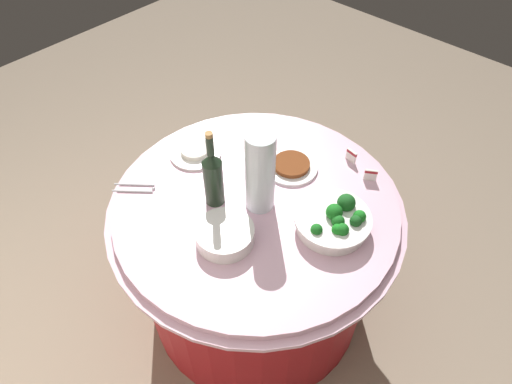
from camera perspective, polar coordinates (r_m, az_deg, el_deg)
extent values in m
plane|color=gray|center=(2.34, 0.00, -13.20)|extent=(6.00, 6.00, 0.00)
cylinder|color=maroon|center=(2.05, 0.00, -8.46)|extent=(1.01, 1.01, 0.69)
cylinder|color=#E0B2C6|center=(1.76, 0.00, -1.98)|extent=(1.16, 1.16, 0.02)
cylinder|color=#E0B2C6|center=(1.74, 0.00, -1.44)|extent=(1.10, 1.10, 0.03)
cylinder|color=white|center=(1.65, 9.57, -3.89)|extent=(0.26, 0.26, 0.05)
cylinder|color=white|center=(1.63, 9.71, -3.20)|extent=(0.28, 0.28, 0.01)
sphere|color=#19671E|center=(1.57, 7.63, -4.80)|extent=(0.04, 0.04, 0.04)
sphere|color=#19751E|center=(1.63, 12.98, -3.05)|extent=(0.05, 0.05, 0.05)
sphere|color=#19551E|center=(1.66, 11.38, -1.35)|extent=(0.07, 0.07, 0.07)
sphere|color=#196C1E|center=(1.59, 10.88, -4.72)|extent=(0.05, 0.05, 0.05)
sphere|color=#197B1E|center=(1.58, 10.28, -4.71)|extent=(0.04, 0.04, 0.04)
sphere|color=#19631E|center=(1.60, 10.35, -3.68)|extent=(0.05, 0.05, 0.05)
sphere|color=#196C1E|center=(1.61, 9.89, -2.52)|extent=(0.06, 0.06, 0.06)
sphere|color=#19531E|center=(1.62, 12.53, -3.62)|extent=(0.04, 0.04, 0.04)
cylinder|color=white|center=(1.62, -3.91, -5.96)|extent=(0.21, 0.21, 0.01)
cylinder|color=white|center=(1.61, -3.92, -5.75)|extent=(0.21, 0.21, 0.01)
cylinder|color=white|center=(1.60, -3.94, -5.53)|extent=(0.21, 0.21, 0.01)
cylinder|color=white|center=(1.59, -3.96, -5.32)|extent=(0.21, 0.21, 0.01)
cylinder|color=white|center=(1.58, -3.98, -5.10)|extent=(0.21, 0.21, 0.01)
cylinder|color=white|center=(1.58, -4.00, -4.88)|extent=(0.21, 0.21, 0.01)
cylinder|color=#1D2E1E|center=(1.67, -5.39, 1.22)|extent=(0.07, 0.07, 0.20)
cone|color=#1D2E1E|center=(1.58, -5.69, 4.22)|extent=(0.07, 0.07, 0.04)
cylinder|color=#1D2E1E|center=(1.54, -5.85, 5.85)|extent=(0.03, 0.03, 0.08)
cylinder|color=#B2844C|center=(1.51, -5.99, 7.21)|extent=(0.03, 0.03, 0.02)
cylinder|color=silver|center=(1.60, 0.45, 2.49)|extent=(0.11, 0.11, 0.34)
sphere|color=#E5B26B|center=(1.70, -0.10, -0.27)|extent=(0.06, 0.06, 0.06)
sphere|color=#E5B26B|center=(1.68, 0.28, -1.15)|extent=(0.06, 0.06, 0.06)
sphere|color=#E5B26B|center=(1.70, 1.10, -0.47)|extent=(0.06, 0.06, 0.06)
sphere|color=#72C64C|center=(1.66, -0.28, 0.68)|extent=(0.06, 0.06, 0.06)
sphere|color=#72C64C|center=(1.64, 0.71, 0.11)|extent=(0.06, 0.06, 0.06)
sphere|color=#72C64C|center=(1.67, 0.88, 1.02)|extent=(0.06, 0.06, 0.06)
sphere|color=red|center=(1.61, -0.22, 1.66)|extent=(0.06, 0.06, 0.06)
sphere|color=red|center=(1.61, 1.07, 1.60)|extent=(0.06, 0.06, 0.06)
sphere|color=red|center=(1.63, 0.49, 2.42)|extent=(0.06, 0.06, 0.06)
sphere|color=#E5B26B|center=(1.56, 0.09, 2.78)|extent=(0.06, 0.06, 0.06)
sphere|color=#E5B26B|center=(1.58, 1.22, 3.26)|extent=(0.06, 0.06, 0.06)
sphere|color=#E5B26B|center=(1.59, 0.07, 3.70)|extent=(0.06, 0.06, 0.06)
cylinder|color=silver|center=(1.83, -15.40, 0.09)|extent=(0.13, 0.11, 0.01)
cylinder|color=silver|center=(1.85, -15.16, 0.91)|extent=(0.13, 0.11, 0.01)
sphere|color=silver|center=(1.82, -12.86, 0.43)|extent=(0.01, 0.01, 0.01)
cylinder|color=white|center=(1.93, -7.66, 4.98)|extent=(0.22, 0.22, 0.01)
cylinder|color=white|center=(1.92, -7.71, 5.34)|extent=(0.12, 0.12, 0.02)
cylinder|color=white|center=(1.86, 4.48, 3.21)|extent=(0.22, 0.22, 0.01)
cylinder|color=brown|center=(1.85, 4.51, 3.55)|extent=(0.15, 0.15, 0.02)
cube|color=white|center=(1.85, 14.31, 2.10)|extent=(0.05, 0.03, 0.05)
cube|color=maroon|center=(1.84, 14.41, 2.48)|extent=(0.05, 0.03, 0.01)
cube|color=white|center=(1.94, 0.00, 6.53)|extent=(0.05, 0.03, 0.05)
cube|color=maroon|center=(1.93, 0.00, 6.92)|extent=(0.05, 0.03, 0.01)
cube|color=white|center=(1.91, 11.98, 4.49)|extent=(0.05, 0.02, 0.05)
cube|color=maroon|center=(1.90, 12.06, 4.88)|extent=(0.05, 0.02, 0.01)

